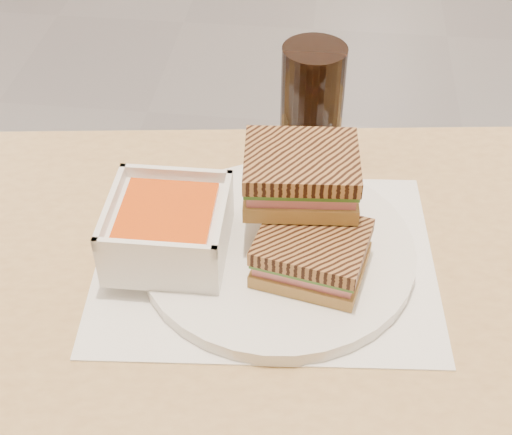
# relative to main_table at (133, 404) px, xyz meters

# --- Properties ---
(main_table) EXTENTS (1.28, 0.85, 0.75)m
(main_table) POSITION_rel_main_table_xyz_m (0.00, 0.00, 0.00)
(main_table) COLOR tan
(main_table) RESTS_ON ground
(tray_liner) EXTENTS (0.38, 0.31, 0.00)m
(tray_liner) POSITION_rel_main_table_xyz_m (0.13, 0.12, 0.11)
(tray_liner) COLOR white
(tray_liner) RESTS_ON main_table
(plate) EXTENTS (0.29, 0.29, 0.02)m
(plate) POSITION_rel_main_table_xyz_m (0.14, 0.13, 0.12)
(plate) COLOR white
(plate) RESTS_ON tray_liner
(soup_bowl) EXTENTS (0.12, 0.12, 0.06)m
(soup_bowl) POSITION_rel_main_table_xyz_m (0.03, 0.11, 0.16)
(soup_bowl) COLOR white
(soup_bowl) RESTS_ON plate
(panini_lower) EXTENTS (0.12, 0.11, 0.05)m
(panini_lower) POSITION_rel_main_table_xyz_m (0.18, 0.10, 0.16)
(panini_lower) COLOR #B48C44
(panini_lower) RESTS_ON plate
(panini_upper) EXTENTS (0.12, 0.11, 0.05)m
(panini_upper) POSITION_rel_main_table_xyz_m (0.16, 0.16, 0.21)
(panini_upper) COLOR #B48C44
(panini_upper) RESTS_ON panini_lower
(cola_glass) EXTENTS (0.07, 0.07, 0.16)m
(cola_glass) POSITION_rel_main_table_xyz_m (0.17, 0.30, 0.19)
(cola_glass) COLOR black
(cola_glass) RESTS_ON main_table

